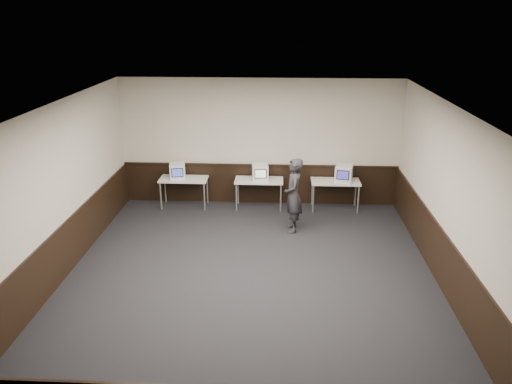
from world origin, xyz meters
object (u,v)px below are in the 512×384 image
(person, at_px, (293,195))
(emac_left, at_px, (177,171))
(desk_right, at_px, (335,184))
(emac_center, at_px, (260,172))
(emac_right, at_px, (344,173))
(desk_left, at_px, (184,181))
(desk_center, at_px, (259,182))

(person, bearing_deg, emac_left, -116.75)
(desk_right, height_order, emac_center, emac_center)
(desk_right, height_order, emac_left, emac_left)
(emac_left, bearing_deg, desk_right, -11.27)
(desk_right, distance_m, emac_right, 0.33)
(person, bearing_deg, desk_left, -117.96)
(desk_left, distance_m, emac_left, 0.30)
(person, bearing_deg, desk_center, -150.08)
(desk_left, bearing_deg, person, -26.36)
(desk_center, height_order, desk_right, same)
(emac_left, relative_size, emac_right, 0.92)
(emac_left, bearing_deg, desk_center, -11.24)
(emac_left, distance_m, emac_right, 4.14)
(emac_right, relative_size, person, 0.30)
(desk_right, relative_size, emac_right, 2.36)
(emac_left, distance_m, emac_center, 2.07)
(emac_left, height_order, person, person)
(emac_center, bearing_deg, emac_right, -6.86)
(desk_left, distance_m, person, 3.05)
(emac_right, bearing_deg, emac_left, -167.08)
(desk_center, xyz_separation_m, emac_right, (2.09, -0.01, 0.28))
(desk_left, bearing_deg, emac_left, -179.10)
(desk_right, distance_m, emac_center, 1.89)
(desk_left, bearing_deg, desk_right, 0.00)
(desk_center, xyz_separation_m, emac_left, (-2.05, -0.00, 0.26))
(desk_right, height_order, person, person)
(emac_left, bearing_deg, emac_center, -10.86)
(desk_right, relative_size, person, 0.71)
(desk_center, relative_size, desk_right, 1.00)
(desk_left, xyz_separation_m, emac_center, (1.92, 0.01, 0.27))
(desk_left, relative_size, desk_right, 1.00)
(desk_left, distance_m, emac_right, 4.00)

